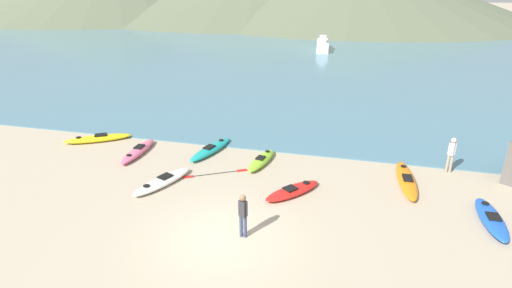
{
  "coord_description": "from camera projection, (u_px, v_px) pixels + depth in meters",
  "views": [
    {
      "loc": [
        3.7,
        -10.14,
        7.55
      ],
      "look_at": [
        -0.67,
        6.91,
        0.5
      ],
      "focal_mm": 28.0,
      "sensor_mm": 36.0,
      "label": 1
    }
  ],
  "objects": [
    {
      "name": "kayak_on_sand_3",
      "position": [
        211.0,
        149.0,
        19.26
      ],
      "size": [
        1.43,
        3.33,
        0.36
      ],
      "color": "teal",
      "rests_on": "ground_plane"
    },
    {
      "name": "loose_paddle",
      "position": [
        215.0,
        174.0,
        17.1
      ],
      "size": [
        2.49,
        1.55,
        0.03
      ],
      "color": "black",
      "rests_on": "ground_plane"
    },
    {
      "name": "person_near_foreground",
      "position": [
        243.0,
        213.0,
        12.53
      ],
      "size": [
        0.31,
        0.22,
        1.51
      ],
      "color": "#384260",
      "rests_on": "ground_plane"
    },
    {
      "name": "kayak_on_sand_2",
      "position": [
        163.0,
        181.0,
        16.15
      ],
      "size": [
        1.74,
        3.07,
        0.33
      ],
      "color": "white",
      "rests_on": "ground_plane"
    },
    {
      "name": "moored_boat_2",
      "position": [
        349.0,
        31.0,
        64.48
      ],
      "size": [
        5.6,
        3.91,
        1.15
      ],
      "color": "navy",
      "rests_on": "bay_water"
    },
    {
      "name": "kayak_on_sand_5",
      "position": [
        491.0,
        219.0,
        13.55
      ],
      "size": [
        0.8,
        2.84,
        0.35
      ],
      "color": "blue",
      "rests_on": "ground_plane"
    },
    {
      "name": "kayak_on_sand_0",
      "position": [
        293.0,
        191.0,
        15.43
      ],
      "size": [
        2.23,
        2.53,
        0.31
      ],
      "color": "red",
      "rests_on": "ground_plane"
    },
    {
      "name": "kayak_on_sand_6",
      "position": [
        98.0,
        138.0,
        20.6
      ],
      "size": [
        3.17,
        2.39,
        0.37
      ],
      "color": "yellow",
      "rests_on": "ground_plane"
    },
    {
      "name": "moored_boat_0",
      "position": [
        322.0,
        45.0,
        48.75
      ],
      "size": [
        1.95,
        6.07,
        1.79
      ],
      "color": "white",
      "rests_on": "bay_water"
    },
    {
      "name": "ground_plane",
      "position": [
        223.0,
        238.0,
        12.78
      ],
      "size": [
        400.0,
        400.0,
        0.0
      ],
      "primitive_type": "plane",
      "color": "tan"
    },
    {
      "name": "kayak_on_sand_7",
      "position": [
        262.0,
        160.0,
        18.03
      ],
      "size": [
        1.0,
        2.66,
        0.37
      ],
      "color": "#8CCC2D",
      "rests_on": "ground_plane"
    },
    {
      "name": "person_near_waterline",
      "position": [
        451.0,
        153.0,
        16.92
      ],
      "size": [
        0.32,
        0.27,
        1.59
      ],
      "color": "gray",
      "rests_on": "ground_plane"
    },
    {
      "name": "moored_boat_3",
      "position": [
        276.0,
        29.0,
        68.68
      ],
      "size": [
        3.81,
        2.2,
        0.82
      ],
      "color": "#B2B2B7",
      "rests_on": "bay_water"
    },
    {
      "name": "kayak_on_sand_4",
      "position": [
        138.0,
        151.0,
        19.06
      ],
      "size": [
        0.77,
        3.16,
        0.35
      ],
      "color": "#E5668C",
      "rests_on": "ground_plane"
    },
    {
      "name": "kayak_on_sand_1",
      "position": [
        406.0,
        180.0,
        16.26
      ],
      "size": [
        0.86,
        3.6,
        0.35
      ],
      "color": "orange",
      "rests_on": "ground_plane"
    },
    {
      "name": "bay_water",
      "position": [
        330.0,
        48.0,
        50.81
      ],
      "size": [
        160.0,
        70.0,
        0.06
      ],
      "primitive_type": "cube",
      "color": "teal",
      "rests_on": "ground_plane"
    }
  ]
}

